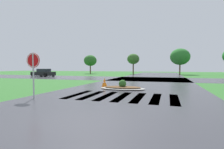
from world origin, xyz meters
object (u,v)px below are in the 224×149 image
object	(u,v)px
stop_sign	(33,65)
median_island	(122,87)
car_white_sedan	(43,73)
traffic_cone	(104,83)

from	to	relation	value
stop_sign	median_island	xyz separation A→B (m)	(3.36, 5.19, -1.60)
stop_sign	car_white_sedan	xyz separation A→B (m)	(-14.10, 17.98, -1.12)
median_island	car_white_sedan	xyz separation A→B (m)	(-17.46, 12.79, 0.48)
stop_sign	traffic_cone	world-z (taller)	stop_sign
car_white_sedan	traffic_cone	xyz separation A→B (m)	(15.81, -12.15, -0.25)
median_island	traffic_cone	xyz separation A→B (m)	(-1.65, 0.64, 0.23)
traffic_cone	stop_sign	bearing A→B (deg)	-106.39
car_white_sedan	traffic_cone	distance (m)	19.94
stop_sign	median_island	bearing A→B (deg)	53.96
median_island	traffic_cone	world-z (taller)	traffic_cone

